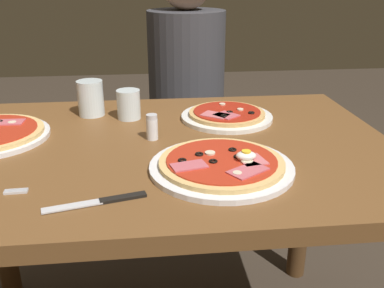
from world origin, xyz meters
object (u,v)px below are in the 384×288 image
(diner_person, at_px, (187,110))
(knife, at_px, (103,201))
(pizza_across_right, at_px, (227,115))
(salt_shaker, at_px, (152,127))
(dining_table, at_px, (157,183))
(water_glass_far, at_px, (129,106))
(pizza_foreground, at_px, (222,165))
(water_glass_near, at_px, (91,100))

(diner_person, bearing_deg, knife, 76.20)
(pizza_across_right, relative_size, diner_person, 0.23)
(knife, distance_m, salt_shaker, 0.34)
(knife, bearing_deg, salt_shaker, 72.53)
(dining_table, bearing_deg, salt_shaker, 100.65)
(salt_shaker, bearing_deg, water_glass_far, 109.82)
(dining_table, height_order, pizza_foreground, pizza_foreground)
(pizza_foreground, xyz_separation_m, water_glass_far, (-0.21, 0.38, 0.02))
(pizza_foreground, distance_m, water_glass_near, 0.54)
(knife, relative_size, diner_person, 0.16)
(water_glass_near, relative_size, diner_person, 0.09)
(water_glass_far, bearing_deg, diner_person, 68.40)
(pizza_across_right, bearing_deg, dining_table, -140.91)
(dining_table, height_order, diner_person, diner_person)
(pizza_across_right, bearing_deg, salt_shaker, -147.80)
(water_glass_far, distance_m, salt_shaker, 0.19)
(knife, bearing_deg, pizza_across_right, 54.98)
(dining_table, xyz_separation_m, water_glass_far, (-0.07, 0.21, 0.15))
(diner_person, bearing_deg, pizza_across_right, 95.71)
(salt_shaker, xyz_separation_m, diner_person, (0.16, 0.75, -0.19))
(pizza_across_right, xyz_separation_m, salt_shaker, (-0.22, -0.14, 0.02))
(water_glass_far, relative_size, salt_shaker, 1.28)
(pizza_across_right, bearing_deg, water_glass_far, 172.43)
(water_glass_far, relative_size, knife, 0.44)
(knife, bearing_deg, water_glass_far, 85.77)
(pizza_across_right, distance_m, salt_shaker, 0.26)
(dining_table, height_order, knife, knife)
(water_glass_near, bearing_deg, pizza_foreground, -52.69)
(dining_table, distance_m, diner_person, 0.80)
(dining_table, xyz_separation_m, pizza_foreground, (0.14, -0.17, 0.12))
(water_glass_near, distance_m, diner_person, 0.66)
(diner_person, bearing_deg, salt_shaker, 77.82)
(salt_shaker, distance_m, diner_person, 0.79)
(pizza_foreground, distance_m, salt_shaker, 0.25)
(pizza_across_right, height_order, knife, pizza_across_right)
(pizza_foreground, distance_m, pizza_across_right, 0.35)
(knife, xyz_separation_m, diner_person, (0.26, 1.07, -0.16))
(water_glass_near, xyz_separation_m, knife, (0.08, -0.54, -0.04))
(knife, height_order, diner_person, diner_person)
(knife, bearing_deg, dining_table, 69.37)
(dining_table, distance_m, knife, 0.33)
(pizza_foreground, xyz_separation_m, knife, (-0.25, -0.12, -0.01))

